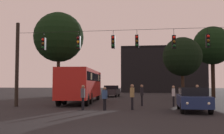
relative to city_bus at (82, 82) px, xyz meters
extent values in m
plane|color=black|center=(4.59, 8.49, -1.87)|extent=(168.00, 168.00, 0.00)
cylinder|color=black|center=(-3.88, -4.98, 1.39)|extent=(0.28, 0.28, 6.51)
cylinder|color=black|center=(4.59, -4.98, 3.84)|extent=(16.93, 0.02, 0.02)
cylinder|color=black|center=(-1.73, -4.98, 3.62)|extent=(0.03, 0.03, 0.41)
cube|color=black|center=(-1.73, -4.98, 2.95)|extent=(0.26, 0.32, 0.95)
sphere|color=red|center=(-1.73, -5.16, 3.25)|extent=(0.20, 0.20, 0.20)
sphere|color=#5B3D0C|center=(-1.73, -5.16, 2.95)|extent=(0.20, 0.20, 0.20)
sphere|color=#0C4219|center=(-1.73, -5.16, 2.65)|extent=(0.20, 0.20, 0.20)
cylinder|color=black|center=(1.04, -4.98, 3.66)|extent=(0.03, 0.03, 0.34)
cube|color=black|center=(1.04, -4.98, 3.01)|extent=(0.26, 0.32, 0.95)
sphere|color=#510A0A|center=(1.04, -5.16, 3.31)|extent=(0.20, 0.20, 0.20)
sphere|color=orange|center=(1.04, -5.16, 3.01)|extent=(0.20, 0.20, 0.20)
sphere|color=#0C4219|center=(1.04, -5.16, 2.71)|extent=(0.20, 0.20, 0.20)
cylinder|color=black|center=(3.68, -4.98, 3.64)|extent=(0.03, 0.03, 0.38)
cube|color=black|center=(3.68, -4.98, 2.98)|extent=(0.26, 0.32, 0.95)
sphere|color=red|center=(3.68, -5.16, 3.28)|extent=(0.20, 0.20, 0.20)
sphere|color=#5B3D0C|center=(3.68, -5.16, 2.98)|extent=(0.20, 0.20, 0.20)
sphere|color=#0C4219|center=(3.68, -5.16, 2.68)|extent=(0.20, 0.20, 0.20)
cylinder|color=black|center=(5.43, -4.98, 3.64)|extent=(0.03, 0.03, 0.38)
cube|color=black|center=(5.43, -4.98, 2.97)|extent=(0.26, 0.32, 0.95)
sphere|color=red|center=(5.43, -5.16, 3.27)|extent=(0.20, 0.20, 0.20)
sphere|color=#5B3D0C|center=(5.43, -5.16, 2.97)|extent=(0.20, 0.20, 0.20)
sphere|color=#0C4219|center=(5.43, -5.16, 2.67)|extent=(0.20, 0.20, 0.20)
cylinder|color=black|center=(8.08, -4.98, 3.59)|extent=(0.03, 0.03, 0.47)
cube|color=black|center=(8.08, -4.98, 2.88)|extent=(0.26, 0.32, 0.95)
sphere|color=red|center=(8.08, -5.16, 3.18)|extent=(0.20, 0.20, 0.20)
sphere|color=#5B3D0C|center=(8.08, -5.16, 2.88)|extent=(0.20, 0.20, 0.20)
sphere|color=#0C4219|center=(8.08, -5.16, 2.58)|extent=(0.20, 0.20, 0.20)
cylinder|color=black|center=(10.42, -4.98, 3.60)|extent=(0.03, 0.03, 0.45)
cube|color=black|center=(10.42, -4.98, 2.90)|extent=(0.26, 0.32, 0.95)
sphere|color=red|center=(10.42, -5.16, 3.20)|extent=(0.20, 0.20, 0.20)
sphere|color=#5B3D0C|center=(10.42, -5.16, 2.90)|extent=(0.20, 0.20, 0.20)
sphere|color=#0C4219|center=(10.42, -5.16, 2.60)|extent=(0.20, 0.20, 0.20)
cube|color=#B21E19|center=(0.00, 0.01, -0.12)|extent=(3.47, 11.18, 2.50)
cube|color=black|center=(0.00, 0.01, 0.49)|extent=(3.45, 10.52, 0.70)
cylinder|color=black|center=(-1.46, 3.85, -1.37)|extent=(0.37, 1.02, 1.00)
cylinder|color=black|center=(0.75, 4.05, -1.37)|extent=(0.37, 1.02, 1.00)
cylinder|color=black|center=(-0.91, -2.28, -1.37)|extent=(0.37, 1.02, 1.00)
cylinder|color=black|center=(1.30, -2.08, -1.37)|extent=(0.37, 1.02, 1.00)
cylinder|color=black|center=(-0.73, -4.25, -1.37)|extent=(0.37, 1.02, 1.00)
cylinder|color=black|center=(1.48, -4.06, -1.37)|extent=(0.37, 1.02, 1.00)
cube|color=beige|center=(-0.29, 3.29, 0.49)|extent=(2.62, 1.02, 0.56)
cube|color=beige|center=(0.24, -2.73, 0.49)|extent=(2.62, 1.02, 0.56)
cube|color=navy|center=(9.05, -6.99, -1.21)|extent=(1.93, 4.35, 0.68)
cube|color=black|center=(9.05, -6.84, -0.61)|extent=(1.65, 2.37, 0.52)
cylinder|color=black|center=(9.79, -8.44, -1.55)|extent=(0.24, 0.65, 0.64)
cylinder|color=black|center=(8.22, -8.39, -1.55)|extent=(0.24, 0.65, 0.64)
cylinder|color=black|center=(9.88, -5.60, -1.55)|extent=(0.24, 0.65, 0.64)
cylinder|color=black|center=(8.30, -5.55, -1.55)|extent=(0.24, 0.65, 0.64)
sphere|color=white|center=(9.56, -9.11, -1.21)|extent=(0.18, 0.18, 0.18)
sphere|color=white|center=(8.41, -9.07, -1.21)|extent=(0.18, 0.18, 0.18)
cube|color=#2D2D33|center=(1.15, 11.54, -1.21)|extent=(1.89, 4.34, 0.68)
cube|color=black|center=(1.15, 11.39, -0.61)|extent=(1.63, 2.35, 0.52)
cylinder|color=black|center=(0.39, 12.98, -1.55)|extent=(0.23, 0.64, 0.64)
cylinder|color=black|center=(1.97, 12.95, -1.55)|extent=(0.23, 0.64, 0.64)
cylinder|color=black|center=(0.33, 10.14, -1.55)|extent=(0.23, 0.64, 0.64)
cylinder|color=black|center=(1.91, 10.11, -1.55)|extent=(0.23, 0.64, 0.64)
sphere|color=white|center=(0.62, 13.66, -1.21)|extent=(0.18, 0.18, 0.18)
sphere|color=white|center=(1.77, 13.63, -1.21)|extent=(0.18, 0.18, 0.18)
cylinder|color=black|center=(3.36, -7.10, -1.49)|extent=(0.14, 0.14, 0.76)
cylinder|color=black|center=(3.41, -6.94, -1.49)|extent=(0.14, 0.14, 0.76)
cube|color=#2D4C7F|center=(3.39, -7.02, -0.82)|extent=(0.33, 0.41, 0.57)
sphere|color=#8C6B51|center=(3.39, -7.02, -0.44)|extent=(0.21, 0.21, 0.21)
cylinder|color=black|center=(5.71, -3.28, -1.45)|extent=(0.14, 0.14, 0.83)
cylinder|color=black|center=(5.70, -3.12, -1.45)|extent=(0.14, 0.14, 0.83)
cube|color=black|center=(5.71, -3.20, -0.72)|extent=(0.27, 0.38, 0.62)
sphere|color=#8C6B51|center=(5.71, -3.20, -0.30)|extent=(0.23, 0.23, 0.23)
cylinder|color=black|center=(5.15, -6.49, -1.44)|extent=(0.14, 0.14, 0.85)
cylinder|color=black|center=(5.17, -6.33, -1.44)|extent=(0.14, 0.14, 0.85)
cube|color=#997F4C|center=(5.16, -6.41, -0.70)|extent=(0.27, 0.38, 0.63)
sphere|color=#8C6B51|center=(5.16, -6.41, -0.27)|extent=(0.23, 0.23, 0.23)
cylinder|color=black|center=(10.01, -2.82, -1.45)|extent=(0.14, 0.14, 0.83)
cylinder|color=black|center=(9.95, -2.97, -1.45)|extent=(0.14, 0.14, 0.83)
cube|color=silver|center=(9.98, -2.89, -0.73)|extent=(0.35, 0.42, 0.62)
sphere|color=#8C6B51|center=(9.98, -2.89, -0.31)|extent=(0.22, 0.22, 0.22)
cylinder|color=black|center=(8.13, -3.36, -1.47)|extent=(0.14, 0.14, 0.79)
cylinder|color=black|center=(8.14, -3.20, -1.47)|extent=(0.14, 0.14, 0.79)
cube|color=silver|center=(8.14, -3.28, -0.78)|extent=(0.27, 0.38, 0.59)
sphere|color=#8C6B51|center=(8.14, -3.28, -0.38)|extent=(0.21, 0.21, 0.21)
cylinder|color=black|center=(1.93, -7.02, -1.45)|extent=(0.14, 0.14, 0.82)
cylinder|color=black|center=(1.94, -7.18, -1.45)|extent=(0.14, 0.14, 0.82)
cube|color=#4C4C56|center=(1.94, -7.10, -0.74)|extent=(0.26, 0.37, 0.62)
sphere|color=#8C6B51|center=(1.94, -7.10, -0.32)|extent=(0.22, 0.22, 0.22)
cube|color=black|center=(8.93, 33.71, 2.55)|extent=(16.85, 9.53, 8.84)
cube|color=black|center=(8.93, 33.71, 7.22)|extent=(16.85, 9.53, 0.50)
cylinder|color=black|center=(14.22, 11.03, 0.59)|extent=(0.49, 0.49, 4.91)
sphere|color=black|center=(14.22, 11.03, 4.75)|extent=(4.88, 4.88, 4.88)
cylinder|color=#2D2116|center=(9.86, 5.68, -0.25)|extent=(0.34, 0.34, 3.22)
sphere|color=black|center=(9.86, 5.68, 2.86)|extent=(4.29, 4.29, 4.29)
cylinder|color=#2D2116|center=(-5.06, 7.84, 0.85)|extent=(0.41, 0.41, 5.42)
sphere|color=black|center=(-5.06, 7.84, 5.75)|extent=(6.27, 6.27, 6.27)
camera|label=1|loc=(6.41, -24.69, -0.12)|focal=43.41mm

